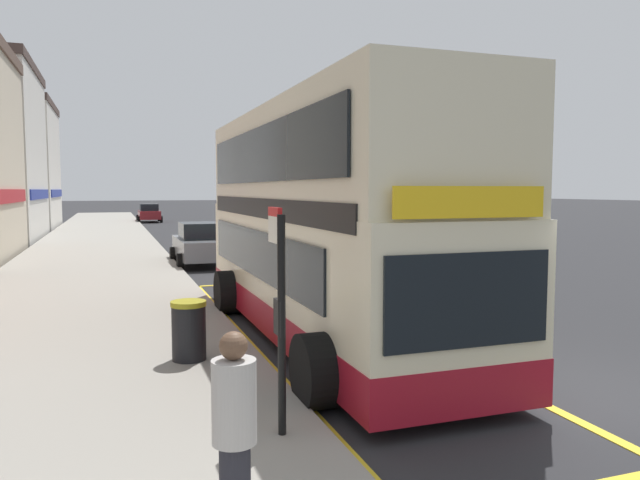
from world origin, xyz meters
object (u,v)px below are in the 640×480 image
(double_decker_bus, at_px, (322,231))
(litter_bin, at_px, (189,330))
(pedestrian_waiting_near_sign, at_px, (234,431))
(parked_car_grey_ahead, at_px, (201,244))
(bus_stop_sign, at_px, (280,300))
(parked_car_maroon_far, at_px, (149,213))

(double_decker_bus, distance_m, litter_bin, 3.31)
(litter_bin, bearing_deg, pedestrian_waiting_near_sign, -93.16)
(double_decker_bus, height_order, parked_car_grey_ahead, double_decker_bus)
(pedestrian_waiting_near_sign, xyz_separation_m, litter_bin, (0.29, 5.23, -0.42))
(bus_stop_sign, relative_size, parked_car_maroon_far, 0.60)
(bus_stop_sign, relative_size, litter_bin, 2.65)
(pedestrian_waiting_near_sign, bearing_deg, litter_bin, 86.84)
(double_decker_bus, relative_size, bus_stop_sign, 4.00)
(parked_car_maroon_far, distance_m, pedestrian_waiting_near_sign, 50.85)
(parked_car_grey_ahead, distance_m, pedestrian_waiting_near_sign, 18.74)
(double_decker_bus, bearing_deg, parked_car_maroon_far, 90.82)
(parked_car_grey_ahead, xyz_separation_m, litter_bin, (-2.09, -13.36, -0.18))
(parked_car_maroon_far, bearing_deg, pedestrian_waiting_near_sign, -94.54)
(bus_stop_sign, distance_m, litter_bin, 3.46)
(parked_car_maroon_far, bearing_deg, double_decker_bus, -91.06)
(bus_stop_sign, relative_size, pedestrian_waiting_near_sign, 1.51)
(parked_car_maroon_far, bearing_deg, bus_stop_sign, -93.59)
(parked_car_grey_ahead, relative_size, parked_car_maroon_far, 1.00)
(double_decker_bus, height_order, bus_stop_sign, double_decker_bus)
(bus_stop_sign, height_order, parked_car_maroon_far, bus_stop_sign)
(double_decker_bus, distance_m, parked_car_grey_ahead, 12.18)
(bus_stop_sign, bearing_deg, litter_bin, 100.69)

